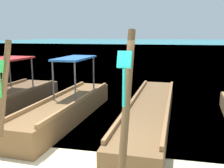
{
  "coord_description": "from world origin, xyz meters",
  "views": [
    {
      "loc": [
        1.57,
        -4.14,
        2.6
      ],
      "look_at": [
        0.0,
        3.09,
        1.17
      ],
      "focal_mm": 41.79,
      "sensor_mm": 36.0,
      "label": 1
    }
  ],
  "objects": [
    {
      "name": "longtail_boat_turquoise_ribbon",
      "position": [
        1.1,
        3.35,
        0.31
      ],
      "size": [
        1.39,
        7.59,
        2.68
      ],
      "color": "brown",
      "rests_on": "ground"
    },
    {
      "name": "longtail_boat_green_ribbon",
      "position": [
        -1.4,
        3.05,
        0.38
      ],
      "size": [
        1.33,
        5.74,
        2.49
      ],
      "color": "brown",
      "rests_on": "ground"
    },
    {
      "name": "sea_water",
      "position": [
        0.0,
        61.09,
        0.0
      ],
      "size": [
        120.0,
        120.0,
        0.0
      ],
      "primitive_type": "plane",
      "color": "teal",
      "rests_on": "ground"
    }
  ]
}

